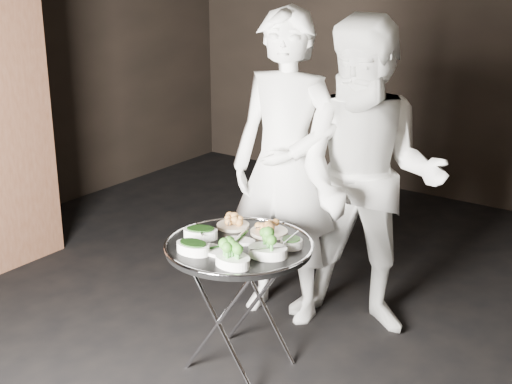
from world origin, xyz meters
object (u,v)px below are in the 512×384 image
Objects in this scene: waiter_left at (286,168)px; waiter_right at (368,180)px; serving_tray at (239,246)px; tray_stand at (239,301)px.

waiter_right is (0.47, 0.11, -0.01)m from waiter_left.
waiter_right reaches higher than serving_tray.
serving_tray is at bearing 26.57° from tray_stand.
serving_tray reaches higher than tray_stand.
waiter_left is at bearing 102.92° from tray_stand.
waiter_left is (-0.15, 0.66, 0.54)m from tray_stand.
tray_stand is 0.37× the size of waiter_left.
tray_stand is at bearing -129.45° from waiter_right.
serving_tray is 0.41× the size of waiter_left.
waiter_left is at bearing 176.53° from waiter_right.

